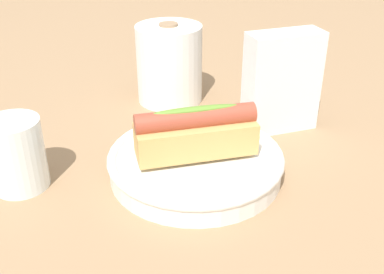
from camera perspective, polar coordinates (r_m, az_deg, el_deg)
The scene contains 6 objects.
ground_plane at distance 0.61m, azimuth 0.43°, elevation -4.53°, with size 2.40×2.40×0.00m, color #9E7A56.
serving_bowl at distance 0.60m, azimuth 0.00°, elevation -2.93°, with size 0.23×0.23×0.03m.
hotdog_front at distance 0.58m, azimuth 0.00°, elevation 0.68°, with size 0.15×0.05×0.06m.
water_glass at distance 0.61m, azimuth -20.57°, elevation -2.29°, with size 0.07×0.07×0.09m.
paper_towel_roll at distance 0.80m, azimuth -2.77°, elevation 8.91°, with size 0.11×0.11×0.13m.
napkin_box at distance 0.70m, azimuth 10.89°, elevation 6.59°, with size 0.11×0.04×0.15m, color white.
Camera 1 is at (-0.13, -0.49, 0.34)m, focal length 43.70 mm.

